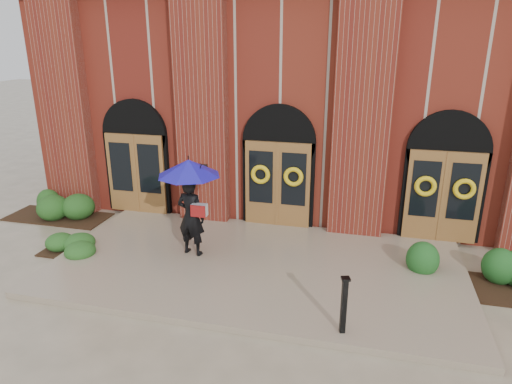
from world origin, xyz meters
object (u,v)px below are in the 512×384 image
(man_with_umbrella, at_px, (190,189))
(metal_post, at_px, (344,304))
(hedge_wall_left, at_px, (57,206))
(hedge_wall_right, at_px, (483,273))

(man_with_umbrella, distance_m, metal_post, 4.79)
(metal_post, bearing_deg, hedge_wall_left, 156.25)
(man_with_umbrella, height_order, hedge_wall_left, man_with_umbrella)
(man_with_umbrella, height_order, hedge_wall_right, man_with_umbrella)
(hedge_wall_left, bearing_deg, hedge_wall_right, -6.63)
(metal_post, distance_m, hedge_wall_left, 10.05)
(hedge_wall_right, bearing_deg, metal_post, -138.17)
(metal_post, distance_m, hedge_wall_right, 3.97)
(man_with_umbrella, relative_size, hedge_wall_left, 0.85)
(man_with_umbrella, relative_size, metal_post, 2.15)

